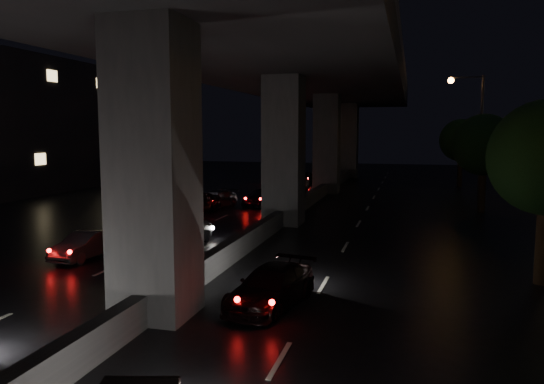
% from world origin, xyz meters
% --- Properties ---
extents(ground, '(120.00, 120.00, 0.00)m').
position_xyz_m(ground, '(0.00, 0.00, 0.00)').
color(ground, black).
rests_on(ground, ground).
extents(viaduct, '(12.00, 80.00, 10.50)m').
position_xyz_m(viaduct, '(0.00, 5.00, 8.34)').
color(viaduct, '#343437').
rests_on(viaduct, ground).
extents(median_barrier, '(0.45, 70.00, 0.85)m').
position_xyz_m(median_barrier, '(0.00, 5.00, 0.42)').
color(median_barrier, '#343437').
rests_on(median_barrier, ground).
extents(building_left, '(12.00, 24.00, 11.00)m').
position_xyz_m(building_left, '(-27.00, 15.00, 5.50)').
color(building_left, black).
rests_on(building_left, ground).
extents(tree_c, '(3.80, 3.80, 6.12)m').
position_xyz_m(tree_c, '(11.00, 12.00, 4.20)').
color(tree_c, black).
rests_on(tree_c, ground).
extents(tree_d, '(3.80, 3.80, 6.12)m').
position_xyz_m(tree_d, '(11.00, 28.00, 4.20)').
color(tree_d, black).
rests_on(tree_d, ground).
extents(streetlight_far, '(2.52, 0.44, 9.00)m').
position_xyz_m(streetlight_far, '(10.97, 18.00, 5.66)').
color(streetlight_far, '#2D2D33').
rests_on(streetlight_far, ground).
extents(car_3, '(2.30, 4.14, 1.14)m').
position_xyz_m(car_3, '(2.86, -8.45, 0.57)').
color(car_3, black).
rests_on(car_3, ground).
extents(car_4, '(1.31, 3.29, 1.06)m').
position_xyz_m(car_4, '(-5.85, -4.75, 0.53)').
color(car_4, black).
rests_on(car_4, ground).
extents(car_5, '(1.43, 3.50, 1.13)m').
position_xyz_m(car_5, '(-2.73, -1.74, 0.56)').
color(car_5, '#27272A').
rests_on(car_5, ground).
extents(car_6, '(2.45, 4.20, 1.34)m').
position_xyz_m(car_6, '(-6.13, 7.12, 0.67)').
color(car_6, black).
rests_on(car_6, ground).
extents(car_7, '(2.52, 4.22, 1.14)m').
position_xyz_m(car_7, '(-5.80, 9.55, 0.57)').
color(car_7, '#27272A').
rests_on(car_7, ground).
extents(car_8, '(2.01, 3.75, 1.21)m').
position_xyz_m(car_8, '(-3.11, 11.27, 0.61)').
color(car_8, black).
rests_on(car_8, ground).
extents(car_9, '(1.72, 3.73, 1.18)m').
position_xyz_m(car_9, '(-2.64, 20.44, 0.59)').
color(car_9, '#635D56').
rests_on(car_9, ground).
extents(car_10, '(2.60, 4.18, 1.08)m').
position_xyz_m(car_10, '(-3.05, 27.00, 0.54)').
color(car_10, black).
rests_on(car_10, ground).
extents(car_11, '(2.69, 4.21, 1.08)m').
position_xyz_m(car_11, '(-6.02, 26.23, 0.54)').
color(car_11, black).
rests_on(car_11, ground).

